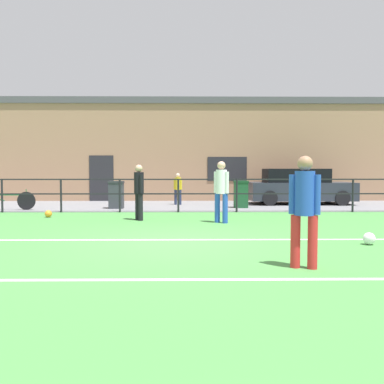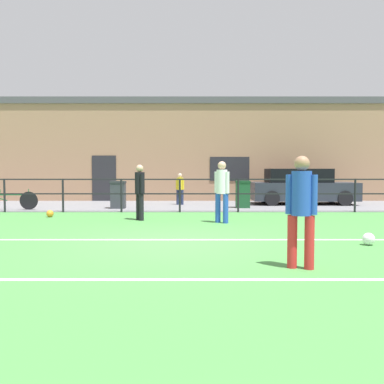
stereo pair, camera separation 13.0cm
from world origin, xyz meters
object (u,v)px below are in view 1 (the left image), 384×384
object	(u,v)px
player_winger	(221,188)
trash_bin_0	(116,195)
parked_car_red	(299,187)
bicycle_parked_0	(5,200)
soccer_ball_match	(369,239)
spectator_child	(178,187)
player_goalkeeper	(139,189)
trash_bin_1	(241,194)
player_striker	(304,205)
soccer_ball_spare	(48,214)

from	to	relation	value
player_winger	trash_bin_0	bearing A→B (deg)	167.04
parked_car_red	bicycle_parked_0	world-z (taller)	parked_car_red
soccer_ball_match	spectator_child	bearing A→B (deg)	113.10
player_goalkeeper	trash_bin_1	xyz separation A→B (m)	(3.42, 3.74, -0.38)
player_winger	soccer_ball_match	distance (m)	4.39
player_striker	trash_bin_1	world-z (taller)	player_striker
spectator_child	parked_car_red	xyz separation A→B (m)	(5.07, 0.35, -0.03)
spectator_child	trash_bin_1	distance (m)	2.79
trash_bin_1	trash_bin_0	bearing A→B (deg)	-177.13
player_goalkeeper	parked_car_red	xyz separation A→B (m)	(6.09, 5.48, -0.19)
soccer_ball_match	trash_bin_0	bearing A→B (deg)	129.23
player_striker	trash_bin_0	bearing A→B (deg)	134.37
spectator_child	trash_bin_1	size ratio (longest dim) A/B	1.27
player_goalkeeper	spectator_child	xyz separation A→B (m)	(1.01, 5.14, -0.16)
player_striker	soccer_ball_spare	xyz separation A→B (m)	(-5.98, 6.77, -0.84)
player_goalkeeper	soccer_ball_spare	bearing A→B (deg)	47.68
player_goalkeeper	parked_car_red	distance (m)	8.19
parked_car_red	trash_bin_0	distance (m)	7.59
player_winger	soccer_ball_match	size ratio (longest dim) A/B	7.07
parked_car_red	player_winger	bearing A→B (deg)	-121.61
player_striker	bicycle_parked_0	xyz separation A→B (m)	(-8.25, 8.98, -0.59)
player_goalkeeper	player_striker	size ratio (longest dim) A/B	0.96
parked_car_red	trash_bin_0	world-z (taller)	parked_car_red
soccer_ball_spare	bicycle_parked_0	size ratio (longest dim) A/B	0.10
player_striker	trash_bin_1	bearing A→B (deg)	107.97
trash_bin_0	trash_bin_1	distance (m)	4.66
player_winger	trash_bin_0	size ratio (longest dim) A/B	1.66
soccer_ball_spare	spectator_child	xyz separation A→B (m)	(3.88, 4.36, 0.64)
soccer_ball_match	trash_bin_0	xyz separation A→B (m)	(-6.17, 7.56, 0.41)
player_winger	soccer_ball_match	bearing A→B (deg)	-16.41
player_goalkeeper	soccer_ball_spare	size ratio (longest dim) A/B	7.38
player_goalkeeper	trash_bin_0	world-z (taller)	player_goalkeeper
parked_car_red	trash_bin_0	xyz separation A→B (m)	(-7.32, -1.98, -0.19)
parked_car_red	spectator_child	bearing A→B (deg)	-176.10
soccer_ball_spare	trash_bin_0	xyz separation A→B (m)	(1.63, 2.73, 0.43)
player_winger	trash_bin_0	world-z (taller)	player_winger
player_winger	spectator_child	bearing A→B (deg)	139.09
player_winger	player_goalkeeper	bearing A→B (deg)	-158.87
player_striker	player_winger	world-z (taller)	player_winger
spectator_child	trash_bin_0	size ratio (longest dim) A/B	1.27
player_goalkeeper	trash_bin_1	distance (m)	5.08
player_goalkeeper	player_winger	world-z (taller)	player_winger
spectator_child	bicycle_parked_0	size ratio (longest dim) A/B	0.59
spectator_child	soccer_ball_match	bearing A→B (deg)	127.14
soccer_ball_spare	parked_car_red	world-z (taller)	parked_car_red
soccer_ball_match	trash_bin_1	xyz separation A→B (m)	(-1.52, 7.79, 0.42)
player_winger	parked_car_red	distance (m)	7.18
player_striker	soccer_ball_match	bearing A→B (deg)	66.65
soccer_ball_match	parked_car_red	size ratio (longest dim) A/B	0.06
parked_car_red	trash_bin_0	size ratio (longest dim) A/B	4.19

